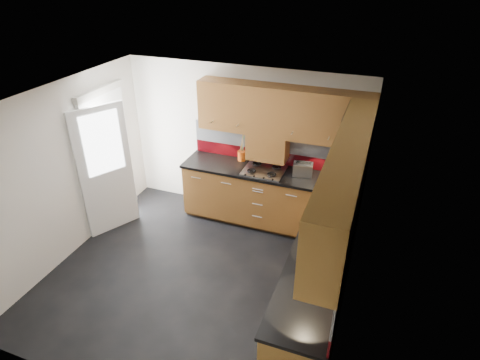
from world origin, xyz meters
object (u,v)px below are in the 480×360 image
at_px(toaster, 303,169).
at_px(food_processor, 336,190).
at_px(utensil_pot, 242,154).
at_px(gas_hob, 264,170).

xyz_separation_m(toaster, food_processor, (0.55, -0.47, 0.03)).
bearing_deg(utensil_pot, food_processor, -21.86).
bearing_deg(toaster, utensil_pot, 171.12).
bearing_deg(utensil_pot, toaster, -8.88).
bearing_deg(toaster, gas_hob, -172.35).
distance_m(gas_hob, utensil_pot, 0.50).
distance_m(toaster, food_processor, 0.72).
bearing_deg(utensil_pot, gas_hob, -28.09).
distance_m(utensil_pot, food_processor, 1.67).
height_order(gas_hob, food_processor, food_processor).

